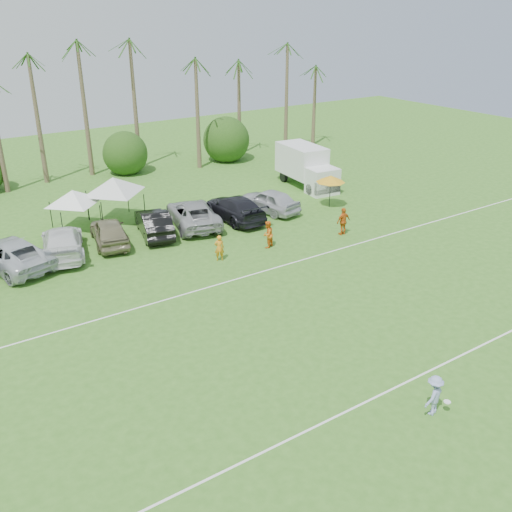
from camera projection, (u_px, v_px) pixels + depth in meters
ground at (384, 443)px, 20.15m from camera, size 120.00×120.00×0.00m
field_lines at (258, 341)px, 26.22m from camera, size 80.00×12.10×0.01m
palm_tree_5 at (48, 84)px, 45.59m from camera, size 2.40×2.40×9.90m
palm_tree_6 at (95, 70)px, 47.28m from camera, size 2.40×2.40×10.90m
palm_tree_7 at (139, 56)px, 48.98m from camera, size 2.40×2.40×11.90m
palm_tree_8 at (192, 83)px, 52.58m from camera, size 2.40×2.40×8.90m
palm_tree_9 at (238, 70)px, 54.78m from camera, size 2.40×2.40×9.90m
palm_tree_10 at (280, 58)px, 56.98m from camera, size 2.40×2.40×10.90m
palm_tree_11 at (312, 48)px, 58.68m from camera, size 2.40×2.40×11.90m
bush_tree_2 at (122, 152)px, 52.07m from camera, size 4.00×4.00×4.00m
bush_tree_3 at (217, 139)px, 57.17m from camera, size 4.00×4.00×4.00m
sideline_player_a at (219, 248)px, 34.17m from camera, size 0.69×0.59×1.61m
sideline_player_b at (268, 234)px, 35.98m from camera, size 1.05×0.95×1.75m
sideline_player_c at (343, 221)px, 37.96m from camera, size 1.12×0.49×1.88m
box_truck at (307, 166)px, 47.79m from camera, size 3.08×6.69×3.34m
canopy_tent_left at (72, 190)px, 38.08m from camera, size 4.05×4.05×3.28m
canopy_tent_right at (113, 177)px, 39.29m from camera, size 4.68×4.68×3.80m
market_umbrella at (331, 179)px, 42.66m from camera, size 2.21×2.21×2.46m
frisbee_player at (434, 395)px, 21.27m from camera, size 1.19×0.84×1.65m
parked_car_2 at (11, 254)px, 33.16m from camera, size 4.41×6.74×1.72m
parked_car_3 at (62, 242)px, 34.84m from camera, size 3.90×6.36×1.72m
parked_car_4 at (109, 231)px, 36.48m from camera, size 3.00×5.36×1.72m
parked_car_5 at (154, 223)px, 37.92m from camera, size 2.99×5.51×1.72m
parked_car_6 at (193, 214)px, 39.57m from camera, size 4.27×6.71×1.72m
parked_car_7 at (235, 208)px, 40.67m from camera, size 2.53×5.98×1.72m
parked_car_8 at (269, 201)px, 42.22m from camera, size 2.95×5.35×1.72m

